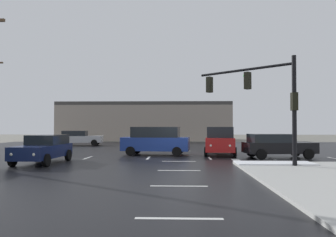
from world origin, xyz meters
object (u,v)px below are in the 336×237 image
Objects in this scene: sedan_navy at (44,148)px; suv_red at (220,140)px; sedan_silver at (80,138)px; suv_blue at (156,140)px; sedan_black at (276,145)px; traffic_signal_mast at (263,93)px.

suv_red is at bearing 119.75° from sedan_navy.
sedan_silver is 0.93× the size of suv_red.
suv_red is at bearing -169.79° from suv_blue.
sedan_navy is at bearing -84.52° from sedan_silver.
suv_blue reaches higher than sedan_silver.
sedan_navy is at bearing -55.33° from suv_red.
suv_red is at bearing 137.75° from sedan_black.
suv_red is at bearing -35.17° from traffic_signal_mast.
traffic_signal_mast is 1.20× the size of sedan_navy.
suv_blue is (-6.20, 6.00, -2.80)m from traffic_signal_mast.
traffic_signal_mast is at bearing -53.76° from sedan_silver.
sedan_navy is 0.92× the size of suv_red.
traffic_signal_mast reaches higher than suv_blue.
sedan_silver is 0.99× the size of sedan_black.
suv_blue reaches higher than sedan_black.
sedan_silver is 14.61m from suv_blue.
suv_red is at bearing -43.78° from sedan_silver.
sedan_navy is at bearing 38.17° from traffic_signal_mast.
sedan_silver is 17.02m from sedan_navy.
traffic_signal_mast reaches higher than sedan_navy.
suv_red is 4.70m from suv_blue.
sedan_navy is at bearing 47.05° from suv_blue.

